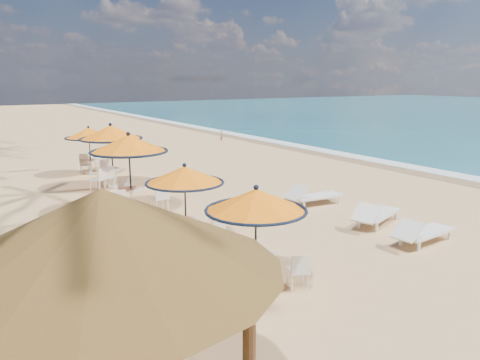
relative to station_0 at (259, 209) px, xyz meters
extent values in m
plane|color=tan|center=(5.04, 0.20, -1.71)|extent=(160.00, 160.00, 0.00)
cube|color=white|center=(14.34, 10.20, -1.71)|extent=(1.20, 140.00, 0.04)
cube|color=olive|center=(13.44, 10.20, -1.71)|extent=(1.40, 140.00, 0.02)
cylinder|color=black|center=(-0.08, 0.00, -0.64)|extent=(0.05, 0.05, 2.15)
cone|color=orange|center=(-0.08, 0.00, 0.21)|extent=(2.15, 2.15, 0.47)
torus|color=black|center=(-0.08, 0.00, -0.01)|extent=(2.16, 2.16, 0.07)
sphere|color=black|center=(-0.08, 0.00, 0.48)|extent=(0.11, 0.11, 0.11)
cylinder|color=white|center=(-0.08, 0.00, -1.08)|extent=(0.66, 0.66, 0.04)
cylinder|color=white|center=(-0.08, 0.00, -1.39)|extent=(0.07, 0.07, 0.66)
cylinder|color=black|center=(-0.11, 3.32, -0.66)|extent=(0.05, 0.05, 2.11)
cone|color=orange|center=(-0.11, 3.32, 0.17)|extent=(2.11, 2.11, 0.46)
torus|color=black|center=(-0.11, 3.32, -0.04)|extent=(2.11, 2.11, 0.06)
sphere|color=black|center=(-0.11, 3.32, 0.43)|extent=(0.11, 0.11, 0.11)
cylinder|color=white|center=(-0.11, 3.32, -1.09)|extent=(0.64, 0.64, 0.04)
cylinder|color=white|center=(-0.11, 3.32, -1.39)|extent=(0.07, 0.07, 0.64)
cylinder|color=black|center=(-0.30, 7.13, -0.43)|extent=(0.06, 0.06, 2.57)
cone|color=orange|center=(-0.30, 7.13, 0.57)|extent=(2.57, 2.57, 0.56)
torus|color=black|center=(-0.30, 7.13, 0.32)|extent=(2.57, 2.57, 0.08)
sphere|color=black|center=(-0.30, 7.13, 0.90)|extent=(0.13, 0.13, 0.13)
cylinder|color=white|center=(-0.30, 7.13, -0.96)|extent=(0.78, 0.78, 0.04)
cylinder|color=white|center=(-0.30, 7.13, -1.32)|extent=(0.09, 0.09, 0.78)
cylinder|color=black|center=(0.29, 10.99, -0.45)|extent=(0.06, 0.06, 2.53)
cone|color=orange|center=(0.29, 10.99, 0.54)|extent=(2.53, 2.53, 0.55)
torus|color=black|center=(0.29, 10.99, 0.29)|extent=(2.53, 2.53, 0.08)
sphere|color=black|center=(0.29, 10.99, 0.86)|extent=(0.13, 0.13, 0.13)
cylinder|color=white|center=(0.29, 10.99, -0.97)|extent=(0.77, 0.77, 0.04)
cylinder|color=white|center=(0.29, 10.99, -1.33)|extent=(0.09, 0.09, 0.77)
cylinder|color=black|center=(0.23, 14.17, -0.63)|extent=(0.05, 0.05, 2.17)
cone|color=orange|center=(0.23, 14.17, 0.22)|extent=(2.17, 2.17, 0.47)
torus|color=black|center=(0.23, 14.17, 0.00)|extent=(2.17, 2.17, 0.07)
sphere|color=black|center=(0.23, 14.17, 0.50)|extent=(0.11, 0.11, 0.11)
cylinder|color=white|center=(0.23, 14.17, -1.07)|extent=(0.66, 0.66, 0.04)
cylinder|color=white|center=(0.23, 14.17, -1.38)|extent=(0.08, 0.08, 0.66)
cube|color=white|center=(5.39, -0.19, -1.42)|extent=(1.85, 0.80, 0.07)
cube|color=white|center=(4.49, -0.26, -1.18)|extent=(0.65, 0.70, 0.45)
cube|color=white|center=(5.39, -0.19, -1.59)|extent=(0.06, 0.06, 0.25)
cube|color=white|center=(5.61, 1.68, -1.40)|extent=(2.00, 1.27, 0.08)
cube|color=white|center=(4.72, 1.37, -1.16)|extent=(0.82, 0.86, 0.47)
cube|color=white|center=(5.61, 1.68, -1.58)|extent=(0.07, 0.07, 0.27)
cube|color=white|center=(5.57, 4.41, -1.41)|extent=(1.88, 0.84, 0.08)
cube|color=white|center=(4.66, 4.50, -1.18)|extent=(0.67, 0.72, 0.45)
cube|color=white|center=(5.57, 4.41, -1.59)|extent=(0.06, 0.06, 0.26)
cylinder|color=brown|center=(-2.75, -1.40, -0.57)|extent=(0.15, 0.15, 2.30)
cone|color=brown|center=(-3.95, -2.60, 0.97)|extent=(4.16, 4.16, 0.98)
imported|color=#8F6A49|center=(11.31, 21.12, -1.29)|extent=(0.29, 0.35, 0.84)
camera|label=1|loc=(-5.34, -7.72, 2.65)|focal=35.00mm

